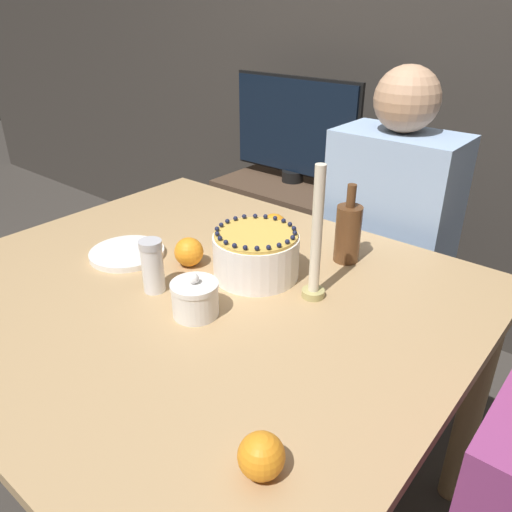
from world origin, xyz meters
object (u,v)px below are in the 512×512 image
object	(u,v)px
person_man_blue_shirt	(384,273)
cake	(256,255)
sugar_shaker	(152,266)
bottle	(348,232)
sugar_bowl	(195,298)
candle	(316,245)
tv_monitor	(295,129)

from	to	relation	value
person_man_blue_shirt	cake	bearing A→B (deg)	83.15
sugar_shaker	bottle	world-z (taller)	bottle
cake	person_man_blue_shirt	world-z (taller)	person_man_blue_shirt
sugar_bowl	person_man_blue_shirt	distance (m)	0.89
candle	person_man_blue_shirt	bearing A→B (deg)	98.81
sugar_shaker	bottle	size ratio (longest dim) A/B	0.62
sugar_shaker	tv_monitor	distance (m)	1.27
sugar_bowl	tv_monitor	world-z (taller)	tv_monitor
sugar_shaker	bottle	bearing A→B (deg)	57.49
bottle	tv_monitor	size ratio (longest dim) A/B	0.33
candle	bottle	bearing A→B (deg)	99.65
cake	candle	world-z (taller)	candle
cake	sugar_bowl	xyz separation A→B (m)	(0.01, -0.22, -0.02)
candle	person_man_blue_shirt	xyz separation A→B (m)	(-0.10, 0.62, -0.37)
candle	tv_monitor	xyz separation A→B (m)	(-0.75, 0.96, -0.02)
cake	sugar_shaker	xyz separation A→B (m)	(-0.14, -0.21, 0.01)
tv_monitor	candle	bearing A→B (deg)	-52.09
bottle	person_man_blue_shirt	bearing A→B (deg)	98.36
cake	tv_monitor	size ratio (longest dim) A/B	0.34
sugar_bowl	candle	distance (m)	0.30
bottle	tv_monitor	xyz separation A→B (m)	(-0.71, 0.75, 0.04)
sugar_bowl	person_man_blue_shirt	xyz separation A→B (m)	(0.07, 0.85, -0.28)
tv_monitor	sugar_shaker	bearing A→B (deg)	-69.73
candle	sugar_bowl	bearing A→B (deg)	-124.95
person_man_blue_shirt	sugar_bowl	bearing A→B (deg)	85.56
candle	tv_monitor	size ratio (longest dim) A/B	0.50
sugar_bowl	tv_monitor	xyz separation A→B (m)	(-0.59, 1.19, 0.08)
cake	sugar_shaker	distance (m)	0.26
sugar_shaker	tv_monitor	world-z (taller)	tv_monitor
cake	tv_monitor	distance (m)	1.13
sugar_bowl	sugar_shaker	bearing A→B (deg)	176.64
person_man_blue_shirt	tv_monitor	size ratio (longest dim) A/B	1.92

